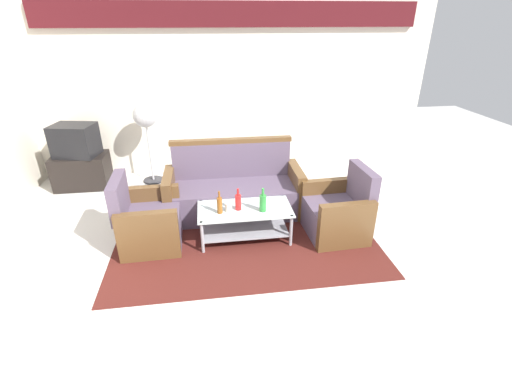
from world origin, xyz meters
TOP-DOWN VIEW (x-y plane):
  - ground_plane at (0.00, 0.00)m, footprint 14.00×14.00m
  - wall_back at (0.00, 3.05)m, footprint 6.52×0.19m
  - rug at (-0.11, 0.74)m, footprint 3.09×2.08m
  - couch at (-0.19, 1.38)m, footprint 1.81×0.75m
  - armchair_left at (-1.24, 0.75)m, footprint 0.72×0.78m
  - armchair_right at (1.02, 0.66)m, footprint 0.73×0.79m
  - coffee_table at (-0.11, 0.72)m, footprint 1.10×0.60m
  - bottle_green at (0.09, 0.62)m, footprint 0.08×0.08m
  - bottle_red at (-0.19, 0.69)m, footprint 0.07×0.07m
  - bottle_brown at (-0.41, 0.64)m, footprint 0.06×0.06m
  - cup at (-0.31, 0.67)m, footprint 0.08×0.08m
  - tv_stand at (-2.47, 2.55)m, footprint 0.80×0.50m
  - television at (-2.47, 2.55)m, footprint 0.68×0.56m
  - pedestal_fan at (-1.41, 2.60)m, footprint 0.36×0.36m

SIDE VIEW (x-z plane):
  - ground_plane at x=0.00m, z-range 0.00..0.00m
  - rug at x=-0.11m, z-range 0.00..0.01m
  - tv_stand at x=-2.47m, z-range 0.00..0.52m
  - coffee_table at x=-0.11m, z-range 0.07..0.47m
  - armchair_left at x=-1.24m, z-range -0.14..0.71m
  - armchair_right at x=1.02m, z-range -0.14..0.71m
  - couch at x=-0.19m, z-range -0.16..0.80m
  - cup at x=-0.31m, z-range 0.41..0.51m
  - bottle_red at x=-0.19m, z-range 0.38..0.64m
  - bottle_brown at x=-0.41m, z-range 0.38..0.65m
  - bottle_green at x=0.09m, z-range 0.38..0.66m
  - television at x=-2.47m, z-range 0.52..1.00m
  - pedestal_fan at x=-1.41m, z-range 0.38..1.65m
  - wall_back at x=0.00m, z-range 0.08..2.88m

